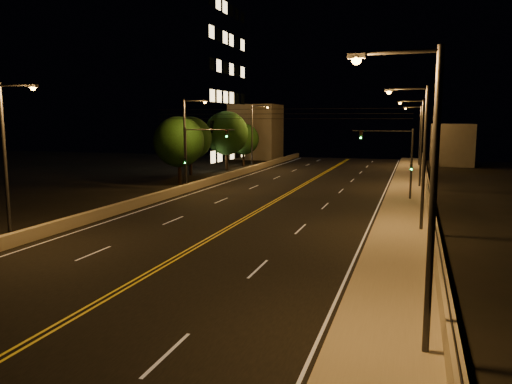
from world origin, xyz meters
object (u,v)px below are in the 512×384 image
(building_tower, at_px, (152,57))
(tree_1, at_px, (190,138))
(streetlight_1, at_px, (420,150))
(tree_3, at_px, (243,139))
(streetlight_6, at_px, (254,133))
(traffic_signal_left, at_px, (195,152))
(streetlight_0, at_px, (423,184))
(streetlight_4, at_px, (8,152))
(tree_0, at_px, (179,142))
(streetlight_5, at_px, (187,138))
(streetlight_3, at_px, (418,132))
(traffic_signal_right, at_px, (400,156))
(tree_2, at_px, (226,133))
(streetlight_2, at_px, (419,138))

(building_tower, height_order, tree_1, building_tower)
(streetlight_1, bearing_deg, tree_3, 122.21)
(streetlight_6, xyz_separation_m, traffic_signal_left, (1.11, -21.63, -1.25))
(tree_3, bearing_deg, streetlight_0, -66.21)
(streetlight_4, relative_size, tree_0, 1.22)
(streetlight_5, xyz_separation_m, tree_0, (-2.79, 3.77, -0.55))
(streetlight_3, xyz_separation_m, traffic_signal_right, (-1.51, -33.57, -1.25))
(traffic_signal_left, relative_size, tree_0, 0.85)
(streetlight_4, distance_m, tree_0, 26.40)
(streetlight_4, height_order, tree_2, streetlight_4)
(streetlight_2, relative_size, streetlight_6, 1.00)
(tree_2, bearing_deg, traffic_signal_right, -40.91)
(streetlight_6, relative_size, traffic_signal_left, 1.44)
(streetlight_2, bearing_deg, building_tower, 158.69)
(streetlight_2, xyz_separation_m, tree_1, (-27.09, 4.51, -0.53))
(tree_0, bearing_deg, streetlight_4, -83.94)
(tree_2, xyz_separation_m, tree_3, (-0.04, 7.20, -1.08))
(building_tower, bearing_deg, streetlight_6, -6.57)
(tree_1, bearing_deg, streetlight_2, -9.45)
(streetlight_2, distance_m, traffic_signal_right, 8.98)
(streetlight_6, distance_m, tree_3, 7.03)
(tree_0, height_order, tree_1, tree_1)
(streetlight_4, xyz_separation_m, tree_1, (-5.66, 35.11, -0.53))
(tree_0, distance_m, tree_3, 23.18)
(streetlight_6, bearing_deg, tree_1, -124.11)
(streetlight_2, xyz_separation_m, tree_0, (-24.22, -4.36, -0.55))
(tree_0, bearing_deg, streetlight_6, 80.81)
(tree_0, height_order, tree_3, tree_0)
(streetlight_2, xyz_separation_m, tree_3, (-25.04, 18.79, -1.13))
(streetlight_4, xyz_separation_m, streetlight_6, (0.00, 43.47, 0.00))
(tree_1, relative_size, tree_3, 1.15)
(streetlight_0, bearing_deg, streetlight_6, 112.85)
(streetlight_0, bearing_deg, streetlight_3, 90.00)
(tree_0, bearing_deg, streetlight_0, -54.25)
(streetlight_1, distance_m, traffic_signal_right, 12.34)
(building_tower, xyz_separation_m, tree_2, (12.82, -3.16, -10.98))
(tree_1, bearing_deg, traffic_signal_right, -27.41)
(building_tower, distance_m, tree_0, 26.12)
(streetlight_2, height_order, traffic_signal_left, streetlight_2)
(streetlight_4, bearing_deg, tree_0, 96.06)
(streetlight_6, height_order, traffic_signal_right, streetlight_6)
(tree_0, bearing_deg, traffic_signal_right, -10.97)
(streetlight_1, height_order, tree_0, streetlight_1)
(streetlight_5, relative_size, streetlight_6, 1.00)
(traffic_signal_left, bearing_deg, tree_2, 102.93)
(streetlight_0, height_order, building_tower, building_tower)
(streetlight_2, distance_m, traffic_signal_left, 22.17)
(streetlight_2, bearing_deg, tree_0, -169.80)
(streetlight_5, bearing_deg, streetlight_4, -90.00)
(streetlight_4, bearing_deg, streetlight_2, 55.00)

